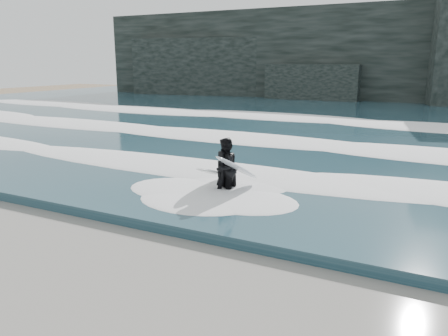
{
  "coord_description": "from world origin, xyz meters",
  "views": [
    {
      "loc": [
        4.96,
        -5.57,
        4.3
      ],
      "look_at": [
        -1.1,
        6.47,
        1.0
      ],
      "focal_mm": 35.0,
      "sensor_mm": 36.0,
      "label": 1
    }
  ],
  "objects": [
    {
      "name": "ground",
      "position": [
        0.0,
        0.0,
        0.0
      ],
      "size": [
        120.0,
        120.0,
        0.0
      ],
      "primitive_type": "plane",
      "color": "olive",
      "rests_on": "ground"
    },
    {
      "name": "sea",
      "position": [
        0.0,
        29.0,
        0.15
      ],
      "size": [
        90.0,
        52.0,
        0.3
      ],
      "primitive_type": "cube",
      "color": "#203F4B",
      "rests_on": "ground"
    },
    {
      "name": "headland",
      "position": [
        0.0,
        46.0,
        5.0
      ],
      "size": [
        70.0,
        9.0,
        10.0
      ],
      "primitive_type": "cube",
      "color": "black",
      "rests_on": "ground"
    },
    {
      "name": "foam_near",
      "position": [
        0.0,
        9.0,
        0.4
      ],
      "size": [
        60.0,
        3.2,
        0.2
      ],
      "primitive_type": "ellipsoid",
      "color": "white",
      "rests_on": "sea"
    },
    {
      "name": "foam_mid",
      "position": [
        0.0,
        16.0,
        0.42
      ],
      "size": [
        60.0,
        4.0,
        0.24
      ],
      "primitive_type": "ellipsoid",
      "color": "white",
      "rests_on": "sea"
    },
    {
      "name": "foam_far",
      "position": [
        0.0,
        25.0,
        0.45
      ],
      "size": [
        60.0,
        4.8,
        0.3
      ],
      "primitive_type": "ellipsoid",
      "color": "white",
      "rests_on": "sea"
    },
    {
      "name": "surfer_left",
      "position": [
        -1.27,
        6.47,
        0.79
      ],
      "size": [
        1.08,
        2.25,
        1.56
      ],
      "color": "black",
      "rests_on": "ground"
    },
    {
      "name": "surfer_right",
      "position": [
        -1.03,
        6.48,
        0.99
      ],
      "size": [
        1.33,
        2.02,
        1.97
      ],
      "color": "black",
      "rests_on": "ground"
    }
  ]
}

